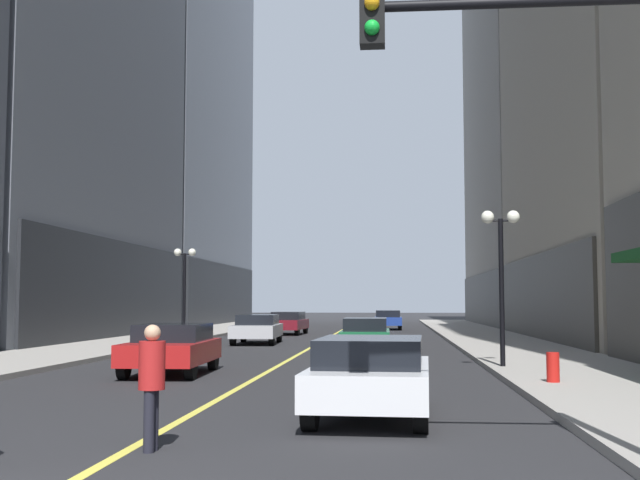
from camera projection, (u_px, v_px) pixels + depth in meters
The scene contains 16 objects.
ground_plane at pixel (325, 340), 40.23m from camera, with size 200.00×200.00×0.00m, color #262628.
sidewalk_left at pixel (165, 337), 40.98m from camera, with size 4.50×78.00×0.15m, color #9E9991.
sidewalk_right at pixel (491, 339), 39.49m from camera, with size 4.50×78.00×0.15m, color #9E9991.
lane_centre_stripe at pixel (325, 340), 40.23m from camera, with size 0.16×70.00×0.01m, color #E5D64C.
building_right_far at pixel (554, 116), 64.87m from camera, with size 12.37×26.00×34.14m.
car_white at pixel (371, 374), 13.16m from camera, with size 2.05×4.39×1.32m.
car_red at pixel (172, 347), 21.04m from camera, with size 2.04×4.20×1.32m.
car_green at pixel (366, 334), 29.09m from camera, with size 1.77×4.24×1.32m.
car_silver at pixel (257, 328), 36.34m from camera, with size 2.12×4.62×1.32m.
car_maroon at pixel (288, 322), 46.61m from camera, with size 2.05×4.49×1.32m.
car_blue at pixel (388, 319), 54.91m from camera, with size 1.86×4.43×1.32m.
pedestrian_in_red_jacket at pixel (152, 378), 10.24m from camera, with size 0.35×0.35×1.61m.
traffic_light_near_right at pixel (572, 132), 8.63m from camera, with size 3.43×0.35×5.65m.
street_lamp_left_far at pixel (185, 273), 37.79m from camera, with size 1.06×0.36×4.43m.
street_lamp_right_mid at pixel (501, 253), 22.03m from camera, with size 1.06×0.36×4.43m.
fire_hydrant_right at pixel (553, 371), 17.48m from camera, with size 0.28×0.28×0.80m, color red.
Camera 1 is at (3.40, -5.35, 1.91)m, focal length 44.84 mm.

